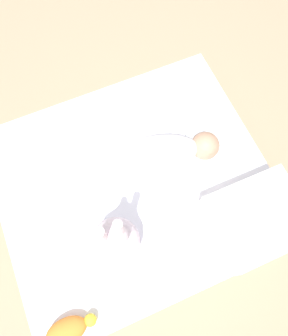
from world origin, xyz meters
name	(u,v)px	position (x,y,z in m)	size (l,w,h in m)	color
ground_plane	(136,198)	(0.00, 0.00, 0.00)	(12.00, 12.00, 0.00)	#9E8466
bed_mattress	(135,191)	(0.00, 0.00, 0.12)	(1.16, 1.02, 0.24)	white
burp_cloth	(212,146)	(0.39, 0.02, 0.25)	(0.17, 0.20, 0.02)	white
swaddled_baby	(162,153)	(0.15, 0.05, 0.32)	(0.49, 0.24, 0.16)	white
pillow	(258,219)	(0.39, -0.35, 0.29)	(0.37, 0.32, 0.10)	white
bunny_plush	(115,241)	(-0.16, -0.22, 0.36)	(0.19, 0.19, 0.37)	silver
turtle_plush	(69,330)	(-0.44, -0.44, 0.27)	(0.19, 0.09, 0.07)	orange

